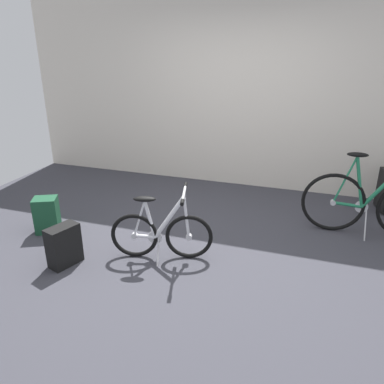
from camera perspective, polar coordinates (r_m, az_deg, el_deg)
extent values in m
plane|color=#38383F|center=(3.97, 0.42, -8.72)|extent=(6.84, 6.84, 0.00)
cube|color=silver|center=(5.55, 7.74, 15.89)|extent=(6.84, 0.10, 2.95)
torus|color=black|center=(3.70, -0.51, -6.91)|extent=(0.47, 0.17, 0.47)
cylinder|color=#B7B7BC|center=(3.70, -0.51, -6.91)|extent=(0.07, 0.06, 0.06)
torus|color=black|center=(3.77, -8.83, -6.63)|extent=(0.47, 0.17, 0.47)
cylinder|color=#B7B7BC|center=(3.77, -8.83, -6.63)|extent=(0.07, 0.06, 0.06)
cylinder|color=silver|center=(3.75, -7.27, -6.77)|extent=(0.21, 0.09, 0.05)
cylinder|color=silver|center=(3.62, -3.53, -3.95)|extent=(0.33, 0.13, 0.46)
cylinder|color=silver|center=(3.66, -6.49, -4.20)|extent=(0.13, 0.07, 0.40)
cylinder|color=silver|center=(3.75, -7.27, -6.77)|extent=(0.21, 0.08, 0.04)
cylinder|color=silver|center=(3.61, -0.86, -3.93)|extent=(0.08, 0.05, 0.43)
cylinder|color=silver|center=(3.67, -8.08, -4.06)|extent=(0.14, 0.06, 0.38)
ellipsoid|color=black|center=(3.58, -7.32, -1.07)|extent=(0.24, 0.15, 0.05)
cylinder|color=#B7B7BC|center=(3.51, -1.24, -0.49)|extent=(0.03, 0.03, 0.04)
cylinder|color=#B7B7BC|center=(3.51, -1.24, -0.19)|extent=(0.14, 0.43, 0.03)
cylinder|color=black|center=(3.30, -1.51, -1.59)|extent=(0.06, 0.10, 0.04)
cylinder|color=black|center=(3.71, -1.00, 1.06)|extent=(0.06, 0.10, 0.04)
cylinder|color=#B7B7BC|center=(3.74, -5.70, -6.91)|extent=(0.14, 0.05, 0.14)
cylinder|color=#B7B7BC|center=(3.71, -5.25, -9.19)|extent=(0.07, 0.19, 0.22)
torus|color=black|center=(4.50, 20.83, -1.52)|extent=(0.69, 0.08, 0.69)
cylinder|color=#B7B7BC|center=(4.50, 20.83, -1.52)|extent=(0.06, 0.05, 0.06)
cylinder|color=#1E724C|center=(4.52, 22.71, -1.80)|extent=(0.31, 0.05, 0.05)
cylinder|color=#1E724C|center=(4.44, 24.33, 1.38)|extent=(0.16, 0.04, 0.58)
cylinder|color=#1E724C|center=(4.52, 22.71, -1.80)|extent=(0.30, 0.04, 0.04)
cylinder|color=#1E724C|center=(4.41, 22.42, 1.69)|extent=(0.20, 0.03, 0.56)
ellipsoid|color=black|center=(4.34, 24.11, 5.26)|extent=(0.22, 0.10, 0.05)
cylinder|color=#B7B7BC|center=(4.55, 24.58, -2.08)|extent=(0.14, 0.02, 0.14)
cylinder|color=#B7B7BC|center=(4.54, 25.08, -4.58)|extent=(0.03, 0.19, 0.32)
cube|color=black|center=(3.82, -19.07, -7.78)|extent=(0.25, 0.35, 0.41)
cube|color=black|center=(3.92, -19.80, -8.11)|extent=(0.09, 0.22, 0.18)
cube|color=#19472D|center=(4.54, -21.40, -3.30)|extent=(0.32, 0.30, 0.41)
cube|color=#1F5939|center=(4.68, -21.00, -3.37)|extent=(0.17, 0.11, 0.18)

